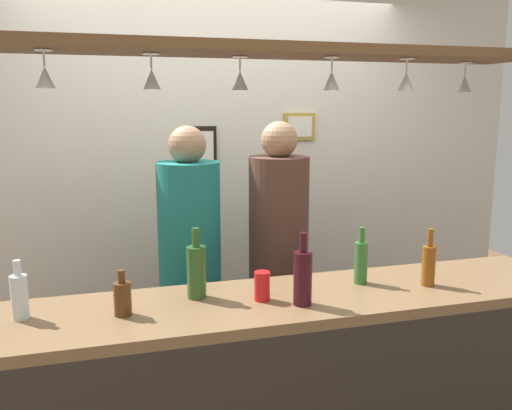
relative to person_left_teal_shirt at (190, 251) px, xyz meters
name	(u,v)px	position (x,y,z in m)	size (l,w,h in m)	color
back_wall	(214,184)	(0.28, 0.66, 0.26)	(4.40, 0.06, 2.60)	silver
bar_counter	(297,388)	(0.28, -0.95, -0.35)	(2.70, 0.55, 1.02)	brown
overhead_glass_rack	(284,51)	(0.28, -0.74, 1.00)	(2.20, 0.36, 0.04)	brown
hanging_wineglass_far_left	(45,76)	(-0.62, -0.78, 0.89)	(0.07, 0.07, 0.13)	silver
hanging_wineglass_left	(152,78)	(-0.24, -0.73, 0.89)	(0.07, 0.07, 0.13)	silver
hanging_wineglass_center_left	(240,80)	(0.11, -0.70, 0.89)	(0.07, 0.07, 0.13)	silver
hanging_wineglass_center	(331,80)	(0.47, -0.78, 0.89)	(0.07, 0.07, 0.13)	silver
hanging_wineglass_center_right	(406,81)	(0.80, -0.80, 0.89)	(0.07, 0.07, 0.13)	silver
hanging_wineglass_right	(464,83)	(1.17, -0.68, 0.89)	(0.07, 0.07, 0.13)	silver
person_left_teal_shirt	(190,251)	(0.00, 0.00, 0.00)	(0.34, 0.34, 1.72)	#2D334C
person_right_brown_shirt	(278,242)	(0.51, 0.00, 0.01)	(0.34, 0.34, 1.73)	#2D334C
bottle_champagne_green	(196,270)	(-0.08, -0.69, 0.11)	(0.08, 0.08, 0.30)	#2D5623
bottle_beer_amber_tall	(429,264)	(0.94, -0.83, 0.09)	(0.06, 0.06, 0.26)	brown
bottle_soda_clear	(19,296)	(-0.76, -0.74, 0.08)	(0.06, 0.06, 0.23)	silver
bottle_beer_green_import	(361,261)	(0.66, -0.72, 0.09)	(0.06, 0.06, 0.26)	#336B2D
bottle_wine_dark_red	(303,277)	(0.31, -0.90, 0.11)	(0.08, 0.08, 0.30)	#380F19
bottle_beer_brown_stubby	(123,298)	(-0.39, -0.81, 0.06)	(0.07, 0.07, 0.18)	#512D14
drink_can	(262,286)	(0.17, -0.80, 0.05)	(0.07, 0.07, 0.12)	red
picture_frame_upper_small	(300,127)	(0.86, 0.61, 0.64)	(0.22, 0.02, 0.18)	#B29338
picture_frame_crest	(203,147)	(0.20, 0.61, 0.52)	(0.18, 0.02, 0.26)	black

